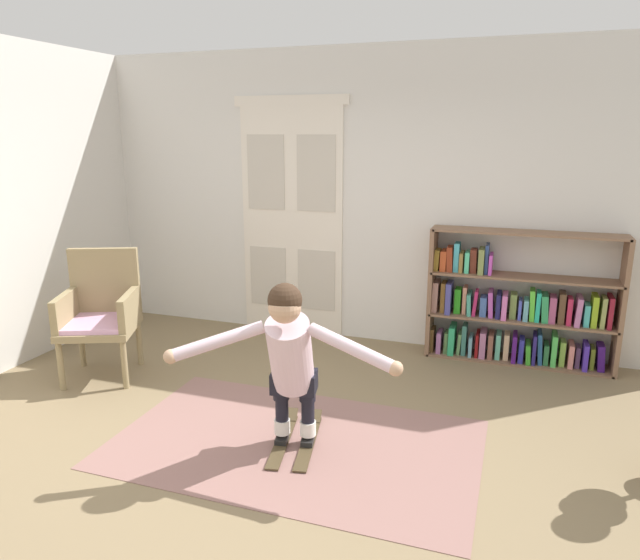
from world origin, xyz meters
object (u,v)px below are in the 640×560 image
at_px(wicker_chair, 101,311).
at_px(person_skier, 290,353).
at_px(bookshelf, 514,309).
at_px(skis_pair, 296,438).

relative_size(wicker_chair, person_skier, 0.78).
bearing_deg(bookshelf, skis_pair, -123.93).
bearing_deg(skis_pair, bookshelf, 56.07).
distance_m(bookshelf, wicker_chair, 3.71).
bearing_deg(bookshelf, person_skier, -121.07).
bearing_deg(bookshelf, wicker_chair, -156.55).
height_order(bookshelf, person_skier, bookshelf).
height_order(bookshelf, wicker_chair, bookshelf).
distance_m(bookshelf, skis_pair, 2.50).
xyz_separation_m(skis_pair, person_skier, (0.04, -0.18, 0.70)).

